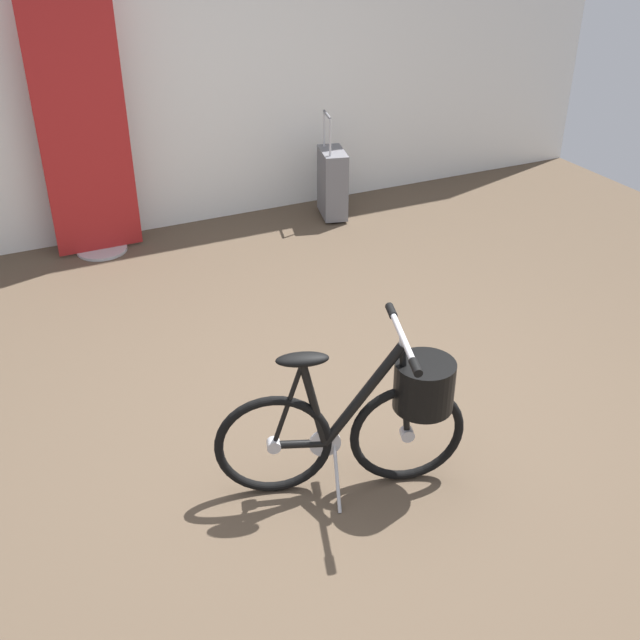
# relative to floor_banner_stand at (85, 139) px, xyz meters

# --- Properties ---
(ground_plane) EXTENTS (7.54, 7.54, 0.00)m
(ground_plane) POSITION_rel_floor_banner_stand_xyz_m (0.69, -2.66, -0.84)
(ground_plane) COLOR brown
(back_wall) EXTENTS (7.54, 0.10, 2.88)m
(back_wall) POSITION_rel_floor_banner_stand_xyz_m (0.69, 0.29, 0.61)
(back_wall) COLOR white
(back_wall) RESTS_ON ground_plane
(floor_banner_stand) EXTENTS (0.60, 0.36, 1.85)m
(floor_banner_stand) POSITION_rel_floor_banner_stand_xyz_m (0.00, 0.00, 0.00)
(floor_banner_stand) COLOR #B7B7BC
(floor_banner_stand) RESTS_ON ground_plane
(folding_bike_foreground) EXTENTS (1.06, 0.52, 0.78)m
(folding_bike_foreground) POSITION_rel_floor_banner_stand_xyz_m (0.57, -3.00, -0.46)
(folding_bike_foreground) COLOR black
(folding_bike_foreground) RESTS_ON ground_plane
(rolling_suitcase) EXTENTS (0.26, 0.39, 0.83)m
(rolling_suitcase) POSITION_rel_floor_banner_stand_xyz_m (1.81, -0.13, -0.55)
(rolling_suitcase) COLOR slate
(rolling_suitcase) RESTS_ON ground_plane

